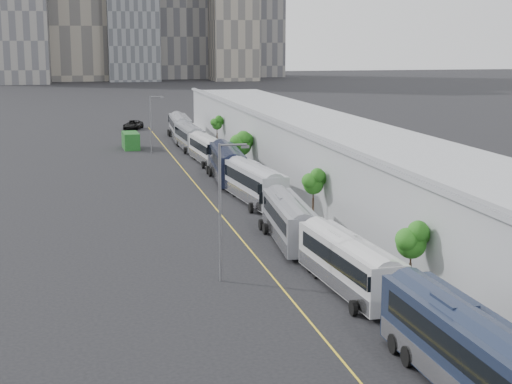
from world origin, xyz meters
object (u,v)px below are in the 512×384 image
object	(u,v)px
bus_4	(254,186)
bus_6	(207,152)
bus_2	(349,269)
street_lamp_near	(223,203)
bus_3	(289,224)
bus_5	(227,167)
bus_7	(189,139)
bus_1	(469,359)
bus_8	(180,129)
shipping_container	(131,141)
suv	(133,125)
street_lamp_far	(152,120)

from	to	relation	value
bus_4	bus_6	size ratio (longest dim) A/B	1.09
bus_2	street_lamp_near	distance (m)	9.20
bus_3	bus_5	world-z (taller)	bus_5
bus_2	bus_7	xyz separation A→B (m)	(-0.71, 68.65, 0.05)
bus_1	bus_2	xyz separation A→B (m)	(-0.28, 15.41, -0.20)
bus_2	street_lamp_near	world-z (taller)	street_lamp_near
bus_8	street_lamp_near	xyz separation A→B (m)	(-7.00, -77.72, 3.65)
bus_5	shipping_container	world-z (taller)	bus_5
bus_3	bus_6	xyz separation A→B (m)	(0.25, 42.44, -0.00)
bus_4	bus_7	size ratio (longest dim) A/B	1.06
bus_6	bus_2	bearing A→B (deg)	-92.93
bus_1	bus_2	distance (m)	15.42
bus_4	suv	world-z (taller)	bus_4
street_lamp_far	suv	xyz separation A→B (m)	(-0.59, 32.21, -3.95)
bus_3	street_lamp_far	world-z (taller)	street_lamp_far
bus_4	bus_8	world-z (taller)	bus_8
bus_4	shipping_container	xyz separation A→B (m)	(-9.29, 42.50, -0.41)
bus_3	bus_5	xyz separation A→B (m)	(0.33, 28.48, 0.19)
bus_3	bus_4	bearing A→B (deg)	92.14
bus_2	bus_4	size ratio (longest dim) A/B	0.92
street_lamp_far	bus_3	bearing A→B (deg)	-83.67
bus_5	bus_6	world-z (taller)	bus_5
bus_2	bus_1	bearing A→B (deg)	-92.42
bus_2	bus_3	world-z (taller)	bus_2
bus_3	bus_7	bearing A→B (deg)	94.84
bus_1	street_lamp_near	world-z (taller)	street_lamp_near
bus_5	bus_6	bearing A→B (deg)	94.48
bus_2	street_lamp_far	xyz separation A→B (m)	(-6.37, 65.58, 3.26)
bus_2	bus_7	size ratio (longest dim) A/B	0.97
bus_3	shipping_container	bearing A→B (deg)	102.98
bus_8	bus_2	bearing A→B (deg)	-87.02
bus_8	street_lamp_far	bearing A→B (deg)	-107.69
bus_1	bus_4	world-z (taller)	bus_1
bus_1	street_lamp_near	size ratio (longest dim) A/B	1.49
bus_2	bus_6	size ratio (longest dim) A/B	1.00
bus_7	suv	size ratio (longest dim) A/B	2.17
bus_3	bus_6	world-z (taller)	bus_3
bus_4	street_lamp_near	world-z (taller)	street_lamp_near
bus_7	street_lamp_near	bearing A→B (deg)	-97.72
bus_2	street_lamp_far	size ratio (longest dim) A/B	1.51
bus_3	bus_1	bearing A→B (deg)	-83.78
bus_1	bus_3	world-z (taller)	bus_1
street_lamp_far	bus_4	bearing A→B (deg)	-79.89
bus_3	street_lamp_near	distance (m)	11.86
bus_4	bus_6	bearing A→B (deg)	85.50
bus_4	shipping_container	distance (m)	43.51
bus_8	street_lamp_far	world-z (taller)	street_lamp_far
bus_5	bus_8	world-z (taller)	bus_5
bus_7	shipping_container	distance (m)	8.80
shipping_container	bus_4	bearing A→B (deg)	-79.60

